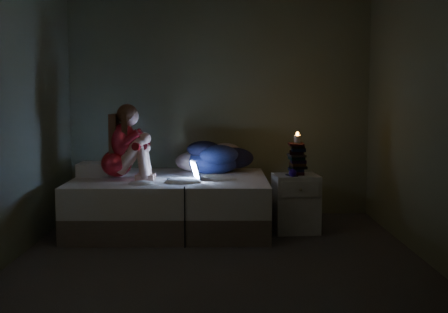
{
  "coord_description": "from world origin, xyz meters",
  "views": [
    {
      "loc": [
        0.01,
        -4.99,
        1.43
      ],
      "look_at": [
        0.05,
        1.0,
        0.8
      ],
      "focal_mm": 45.72,
      "sensor_mm": 36.0,
      "label": 1
    }
  ],
  "objects_px": {
    "nightstand": "(296,203)",
    "phone": "(291,175)",
    "bed": "(171,203)",
    "candle": "(297,142)",
    "woman": "(116,142)",
    "laptop": "(183,170)"
  },
  "relations": [
    {
      "from": "woman",
      "to": "laptop",
      "type": "bearing_deg",
      "value": -7.22
    },
    {
      "from": "phone",
      "to": "nightstand",
      "type": "bearing_deg",
      "value": 32.82
    },
    {
      "from": "nightstand",
      "to": "phone",
      "type": "bearing_deg",
      "value": -131.57
    },
    {
      "from": "laptop",
      "to": "candle",
      "type": "relative_size",
      "value": 3.87
    },
    {
      "from": "nightstand",
      "to": "woman",
      "type": "bearing_deg",
      "value": 174.97
    },
    {
      "from": "laptop",
      "to": "nightstand",
      "type": "bearing_deg",
      "value": -13.46
    },
    {
      "from": "woman",
      "to": "phone",
      "type": "xyz_separation_m",
      "value": [
        1.82,
        -0.08,
        -0.35
      ]
    },
    {
      "from": "candle",
      "to": "laptop",
      "type": "bearing_deg",
      "value": -172.33
    },
    {
      "from": "bed",
      "to": "candle",
      "type": "bearing_deg",
      "value": -4.04
    },
    {
      "from": "laptop",
      "to": "candle",
      "type": "xyz_separation_m",
      "value": [
        1.2,
        0.16,
        0.28
      ]
    },
    {
      "from": "candle",
      "to": "woman",
      "type": "bearing_deg",
      "value": -178.39
    },
    {
      "from": "woman",
      "to": "phone",
      "type": "relative_size",
      "value": 5.68
    },
    {
      "from": "bed",
      "to": "candle",
      "type": "distance_m",
      "value": 1.51
    },
    {
      "from": "bed",
      "to": "nightstand",
      "type": "distance_m",
      "value": 1.34
    },
    {
      "from": "bed",
      "to": "laptop",
      "type": "bearing_deg",
      "value": -59.24
    },
    {
      "from": "woman",
      "to": "nightstand",
      "type": "xyz_separation_m",
      "value": [
        1.89,
        0.01,
        -0.66
      ]
    },
    {
      "from": "nightstand",
      "to": "phone",
      "type": "distance_m",
      "value": 0.33
    },
    {
      "from": "bed",
      "to": "nightstand",
      "type": "relative_size",
      "value": 3.36
    },
    {
      "from": "laptop",
      "to": "bed",
      "type": "bearing_deg",
      "value": 101.8
    },
    {
      "from": "phone",
      "to": "woman",
      "type": "bearing_deg",
      "value": 156.64
    },
    {
      "from": "laptop",
      "to": "nightstand",
      "type": "relative_size",
      "value": 0.51
    },
    {
      "from": "candle",
      "to": "nightstand",
      "type": "bearing_deg",
      "value": -108.47
    }
  ]
}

